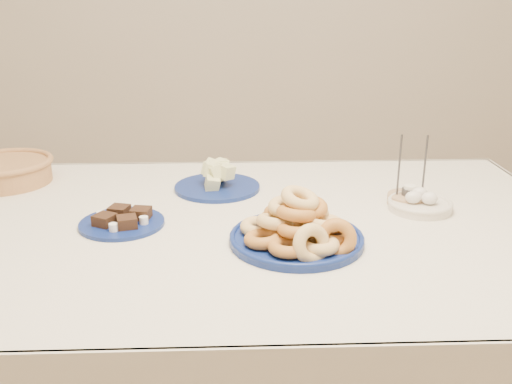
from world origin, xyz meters
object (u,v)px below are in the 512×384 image
at_px(dining_table, 255,259).
at_px(melon_plate, 217,179).
at_px(wicker_basket, 5,170).
at_px(egg_bowl, 420,204).
at_px(candle_holder, 409,198).
at_px(donut_platter, 298,230).
at_px(brownie_plate, 122,221).

bearing_deg(dining_table, melon_plate, 111.49).
distance_m(wicker_basket, egg_bowl, 1.25).
height_order(wicker_basket, candle_holder, candle_holder).
xyz_separation_m(wicker_basket, egg_bowl, (1.22, -0.28, -0.02)).
bearing_deg(egg_bowl, dining_table, -171.31).
distance_m(donut_platter, melon_plate, 0.45).
relative_size(melon_plate, wicker_basket, 0.87).
relative_size(wicker_basket, egg_bowl, 2.06).
relative_size(donut_platter, candle_holder, 2.05).
height_order(donut_platter, wicker_basket, donut_platter).
bearing_deg(egg_bowl, candle_holder, 109.82).
distance_m(brownie_plate, candle_holder, 0.79).
bearing_deg(dining_table, brownie_plate, -178.39).
relative_size(dining_table, melon_plate, 5.38).
distance_m(dining_table, candle_holder, 0.47).
bearing_deg(wicker_basket, donut_platter, -29.65).
height_order(wicker_basket, egg_bowl, wicker_basket).
xyz_separation_m(donut_platter, brownie_plate, (-0.44, 0.13, -0.02)).
distance_m(donut_platter, brownie_plate, 0.46).
distance_m(candle_holder, egg_bowl, 0.05).
bearing_deg(melon_plate, wicker_basket, 172.77).
xyz_separation_m(dining_table, candle_holder, (0.44, 0.12, 0.12)).
bearing_deg(egg_bowl, melon_plate, 160.52).
bearing_deg(wicker_basket, brownie_plate, -40.32).
bearing_deg(brownie_plate, dining_table, 1.61).
relative_size(donut_platter, egg_bowl, 2.31).
bearing_deg(candle_holder, wicker_basket, 168.95).
relative_size(donut_platter, brownie_plate, 1.67).
xyz_separation_m(dining_table, brownie_plate, (-0.34, -0.01, 0.12)).
relative_size(melon_plate, egg_bowl, 1.80).
relative_size(candle_holder, egg_bowl, 1.13).
xyz_separation_m(donut_platter, candle_holder, (0.34, 0.26, -0.02)).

